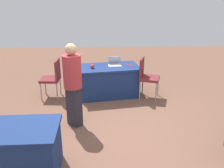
# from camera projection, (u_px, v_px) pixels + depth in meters

# --- Properties ---
(ground_plane) EXTENTS (14.40, 14.40, 0.00)m
(ground_plane) POSITION_uv_depth(u_px,v_px,m) (112.00, 130.00, 4.70)
(ground_plane) COLOR brown
(table_foreground) EXTENTS (1.57, 1.00, 0.74)m
(table_foreground) POSITION_uv_depth(u_px,v_px,m) (108.00, 81.00, 6.13)
(table_foreground) COLOR navy
(table_foreground) RESTS_ON ground
(chair_aisle) EXTENTS (0.56, 0.56, 0.98)m
(chair_aisle) POSITION_uv_depth(u_px,v_px,m) (147.00, 75.00, 5.92)
(chair_aisle) COLOR #9E9993
(chair_aisle) RESTS_ON ground
(chair_by_pillar) EXTENTS (0.47, 0.47, 0.94)m
(chair_by_pillar) POSITION_uv_depth(u_px,v_px,m) (53.00, 76.00, 5.94)
(chair_by_pillar) COLOR #9E9993
(chair_by_pillar) RESTS_ON ground
(person_presenter) EXTENTS (0.48, 0.48, 1.60)m
(person_presenter) POSITION_uv_depth(u_px,v_px,m) (73.00, 82.00, 4.58)
(person_presenter) COLOR #26262D
(person_presenter) RESTS_ON ground
(laptop_silver) EXTENTS (0.34, 0.31, 0.21)m
(laptop_silver) POSITION_uv_depth(u_px,v_px,m) (115.00, 64.00, 6.08)
(laptop_silver) COLOR silver
(laptop_silver) RESTS_ON table_foreground
(yarn_ball) EXTENTS (0.10, 0.10, 0.10)m
(yarn_ball) POSITION_uv_depth(u_px,v_px,m) (92.00, 66.00, 5.84)
(yarn_ball) COLOR #B2382D
(yarn_ball) RESTS_ON table_foreground
(scissors_red) EXTENTS (0.15, 0.16, 0.01)m
(scissors_red) POSITION_uv_depth(u_px,v_px,m) (130.00, 66.00, 6.06)
(scissors_red) COLOR red
(scissors_red) RESTS_ON table_foreground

